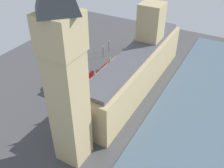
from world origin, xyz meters
TOP-DOWN VIEW (x-y plane):
  - ground_plane at (0.00, 0.00)m, footprint 140.06×140.06m
  - river_thames at (-32.08, 0.00)m, footprint 36.73×126.06m
  - parliament_building at (-1.99, -1.88)m, footprint 13.37×70.06m
  - clock_tower at (-0.99, 41.81)m, footprint 9.30×9.30m
  - car_blue_far_end at (12.79, -25.60)m, footprint 2.26×4.78m
  - car_dark_green_midblock at (15.90, -12.06)m, footprint 2.14×4.35m
  - double_decker_bus_near_tower at (13.34, -2.35)m, footprint 2.92×10.58m
  - double_decker_bus_kerbside at (15.09, 9.37)m, footprint 3.47×10.68m
  - car_yellow_cab_trailing at (16.06, 21.35)m, footprint 2.30×4.55m
  - pedestrian_corner at (7.49, 13.39)m, footprint 0.64×0.68m
  - plane_tree_under_trees at (24.50, 7.55)m, footprint 4.92×4.92m
  - plane_tree_opposite_hall at (23.00, 11.47)m, footprint 5.97×5.97m
  - street_lamp_by_river_gate at (23.89, -23.03)m, footprint 0.56×0.56m
  - street_lamp_leading at (23.28, -16.13)m, footprint 0.56×0.56m

SIDE VIEW (x-z plane):
  - ground_plane at x=0.00m, z-range 0.00..0.00m
  - river_thames at x=-32.08m, z-range 0.00..0.25m
  - pedestrian_corner at x=7.49m, z-range -0.08..1.53m
  - car_dark_green_midblock at x=15.90m, z-range 0.01..1.75m
  - car_yellow_cab_trailing at x=16.06m, z-range 0.02..1.76m
  - car_blue_far_end at x=12.79m, z-range 0.02..1.76m
  - double_decker_bus_near_tower at x=13.34m, z-range 0.26..5.01m
  - double_decker_bus_kerbside at x=15.09m, z-range 0.26..5.01m
  - street_lamp_by_river_gate at x=23.89m, z-range 1.23..7.32m
  - street_lamp_leading at x=23.28m, z-range 1.23..7.35m
  - plane_tree_opposite_hall at x=23.00m, z-range 1.94..10.95m
  - plane_tree_under_trees at x=24.50m, z-range 2.29..11.19m
  - parliament_building at x=-1.99m, z-range -6.56..25.56m
  - clock_tower at x=-0.99m, z-range 1.09..62.07m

